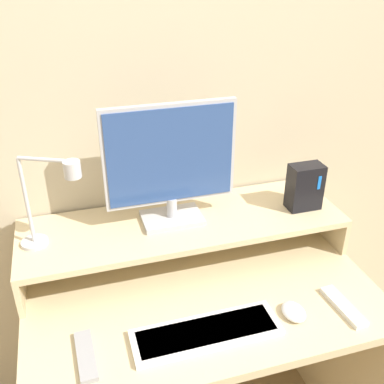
% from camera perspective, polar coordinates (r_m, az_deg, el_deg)
% --- Properties ---
extents(wall_back, '(6.00, 0.05, 2.50)m').
position_cam_1_polar(wall_back, '(1.60, -3.27, 11.05)').
color(wall_back, beige).
rests_on(wall_back, ground_plane).
extents(desk, '(1.12, 0.73, 0.75)m').
position_cam_1_polar(desk, '(1.66, 0.91, -17.88)').
color(desk, beige).
rests_on(desk, ground_plane).
extents(monitor_shelf, '(1.12, 0.35, 0.14)m').
position_cam_1_polar(monitor_shelf, '(1.58, -1.06, -4.29)').
color(monitor_shelf, beige).
rests_on(monitor_shelf, desk).
extents(monitor, '(0.44, 0.14, 0.42)m').
position_cam_1_polar(monitor, '(1.47, -2.74, 3.72)').
color(monitor, '#BCBCC1').
rests_on(monitor, monitor_shelf).
extents(desk_lamp, '(0.21, 0.14, 0.31)m').
position_cam_1_polar(desk_lamp, '(1.41, -17.53, -0.73)').
color(desk_lamp, silver).
rests_on(desk_lamp, monitor_shelf).
extents(router_dock, '(0.12, 0.07, 0.17)m').
position_cam_1_polar(router_dock, '(1.65, 14.13, 0.65)').
color(router_dock, black).
rests_on(router_dock, monitor_shelf).
extents(keyboard, '(0.43, 0.13, 0.02)m').
position_cam_1_polar(keyboard, '(1.35, 1.84, -17.39)').
color(keyboard, white).
rests_on(keyboard, desk).
extents(mouse, '(0.07, 0.09, 0.03)m').
position_cam_1_polar(mouse, '(1.43, 12.77, -14.60)').
color(mouse, white).
rests_on(mouse, desk).
extents(remote_control, '(0.05, 0.18, 0.02)m').
position_cam_1_polar(remote_control, '(1.32, -13.33, -19.58)').
color(remote_control, '#99999E').
rests_on(remote_control, desk).
extents(remote_secondary, '(0.06, 0.18, 0.02)m').
position_cam_1_polar(remote_secondary, '(1.50, 18.67, -13.59)').
color(remote_secondary, white).
rests_on(remote_secondary, desk).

